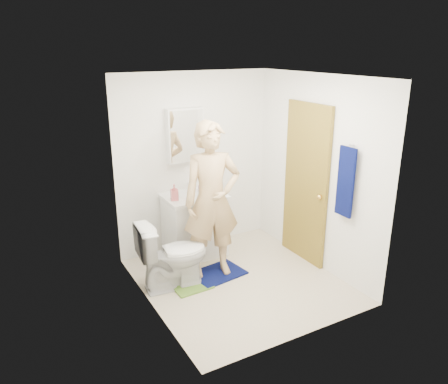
{
  "coord_description": "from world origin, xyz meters",
  "views": [
    {
      "loc": [
        -2.43,
        -3.97,
        2.7
      ],
      "look_at": [
        -0.07,
        0.25,
        1.07
      ],
      "focal_mm": 35.0,
      "sensor_mm": 36.0,
      "label": 1
    }
  ],
  "objects_px": {
    "towel": "(346,182)",
    "soap_dispenser": "(174,192)",
    "vanity_cabinet": "(195,227)",
    "man": "(212,201)",
    "medicine_cabinet": "(185,135)",
    "toothbrush_cup": "(203,188)",
    "toilet": "(173,254)"
  },
  "relations": [
    {
      "from": "medicine_cabinet",
      "to": "towel",
      "type": "relative_size",
      "value": 0.87
    },
    {
      "from": "man",
      "to": "towel",
      "type": "bearing_deg",
      "value": -24.5
    },
    {
      "from": "toilet",
      "to": "man",
      "type": "bearing_deg",
      "value": -81.11
    },
    {
      "from": "vanity_cabinet",
      "to": "man",
      "type": "xyz_separation_m",
      "value": [
        -0.05,
        -0.59,
        0.56
      ]
    },
    {
      "from": "vanity_cabinet",
      "to": "man",
      "type": "relative_size",
      "value": 0.42
    },
    {
      "from": "medicine_cabinet",
      "to": "toothbrush_cup",
      "type": "xyz_separation_m",
      "value": [
        0.16,
        -0.16,
        -0.7
      ]
    },
    {
      "from": "towel",
      "to": "toilet",
      "type": "relative_size",
      "value": 0.98
    },
    {
      "from": "towel",
      "to": "vanity_cabinet",
      "type": "bearing_deg",
      "value": 128.47
    },
    {
      "from": "vanity_cabinet",
      "to": "towel",
      "type": "xyz_separation_m",
      "value": [
        1.18,
        -1.48,
        0.85
      ]
    },
    {
      "from": "medicine_cabinet",
      "to": "man",
      "type": "distance_m",
      "value": 1.04
    },
    {
      "from": "vanity_cabinet",
      "to": "towel",
      "type": "bearing_deg",
      "value": -51.53
    },
    {
      "from": "medicine_cabinet",
      "to": "soap_dispenser",
      "type": "distance_m",
      "value": 0.77
    },
    {
      "from": "towel",
      "to": "toothbrush_cup",
      "type": "xyz_separation_m",
      "value": [
        -1.02,
        1.55,
        -0.35
      ]
    },
    {
      "from": "toilet",
      "to": "medicine_cabinet",
      "type": "bearing_deg",
      "value": -29.2
    },
    {
      "from": "toilet",
      "to": "soap_dispenser",
      "type": "height_order",
      "value": "soap_dispenser"
    },
    {
      "from": "towel",
      "to": "man",
      "type": "height_order",
      "value": "man"
    },
    {
      "from": "medicine_cabinet",
      "to": "toilet",
      "type": "relative_size",
      "value": 0.86
    },
    {
      "from": "vanity_cabinet",
      "to": "medicine_cabinet",
      "type": "distance_m",
      "value": 1.22
    },
    {
      "from": "toothbrush_cup",
      "to": "medicine_cabinet",
      "type": "bearing_deg",
      "value": 134.65
    },
    {
      "from": "vanity_cabinet",
      "to": "toilet",
      "type": "bearing_deg",
      "value": -132.67
    },
    {
      "from": "towel",
      "to": "soap_dispenser",
      "type": "bearing_deg",
      "value": 136.13
    },
    {
      "from": "vanity_cabinet",
      "to": "toothbrush_cup",
      "type": "relative_size",
      "value": 6.39
    },
    {
      "from": "vanity_cabinet",
      "to": "towel",
      "type": "height_order",
      "value": "towel"
    },
    {
      "from": "towel",
      "to": "soap_dispenser",
      "type": "relative_size",
      "value": 3.89
    },
    {
      "from": "medicine_cabinet",
      "to": "towel",
      "type": "bearing_deg",
      "value": -55.39
    },
    {
      "from": "towel",
      "to": "toothbrush_cup",
      "type": "bearing_deg",
      "value": 123.37
    },
    {
      "from": "medicine_cabinet",
      "to": "soap_dispenser",
      "type": "bearing_deg",
      "value": -136.24
    },
    {
      "from": "medicine_cabinet",
      "to": "toilet",
      "type": "xyz_separation_m",
      "value": [
        -0.58,
        -0.85,
        -1.19
      ]
    },
    {
      "from": "towel",
      "to": "toilet",
      "type": "distance_m",
      "value": 2.13
    },
    {
      "from": "medicine_cabinet",
      "to": "man",
      "type": "height_order",
      "value": "medicine_cabinet"
    },
    {
      "from": "vanity_cabinet",
      "to": "man",
      "type": "distance_m",
      "value": 0.82
    },
    {
      "from": "medicine_cabinet",
      "to": "toilet",
      "type": "bearing_deg",
      "value": -124.18
    }
  ]
}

